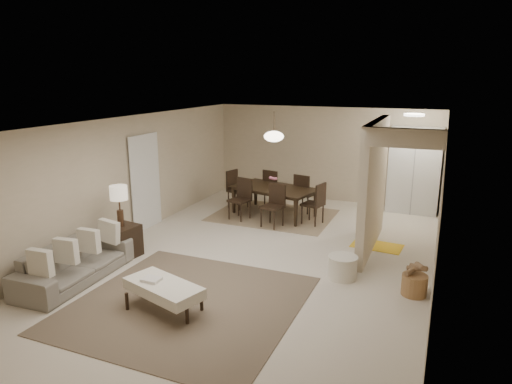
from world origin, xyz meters
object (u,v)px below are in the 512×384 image
at_px(wicker_basket, 414,285).
at_px(pantry_cabinet, 414,170).
at_px(sofa, 75,263).
at_px(round_pouf, 343,267).
at_px(ottoman_bench, 163,289).
at_px(side_table, 122,241).
at_px(dining_table, 273,202).

bearing_deg(wicker_basket, pantry_cabinet, 94.92).
distance_m(sofa, round_pouf, 4.42).
distance_m(ottoman_bench, wicker_basket, 3.79).
height_order(side_table, wicker_basket, side_table).
height_order(pantry_cabinet, ottoman_bench, pantry_cabinet).
bearing_deg(pantry_cabinet, side_table, -132.91).
height_order(sofa, side_table, sofa).
bearing_deg(ottoman_bench, dining_table, 109.35).
relative_size(sofa, wicker_basket, 5.44).
height_order(ottoman_bench, wicker_basket, ottoman_bench).
height_order(ottoman_bench, round_pouf, ottoman_bench).
height_order(round_pouf, dining_table, dining_table).
relative_size(sofa, side_table, 3.51).
bearing_deg(dining_table, sofa, -96.87).
distance_m(pantry_cabinet, wicker_basket, 4.75).
xyz_separation_m(round_pouf, dining_table, (-2.31, 2.86, 0.16)).
distance_m(ottoman_bench, round_pouf, 2.97).
relative_size(ottoman_bench, side_table, 2.18).
height_order(sofa, ottoman_bench, sofa).
relative_size(wicker_basket, dining_table, 0.20).
bearing_deg(pantry_cabinet, dining_table, -152.06).
distance_m(round_pouf, dining_table, 3.67).
bearing_deg(pantry_cabinet, ottoman_bench, -113.72).
bearing_deg(dining_table, wicker_basket, -27.47).
distance_m(side_table, wicker_basket, 5.17).
relative_size(side_table, dining_table, 0.30).
bearing_deg(sofa, round_pouf, -69.28).
xyz_separation_m(pantry_cabinet, wicker_basket, (0.40, -4.65, -0.89)).
relative_size(ottoman_bench, round_pouf, 2.66).
bearing_deg(dining_table, side_table, -102.12).
xyz_separation_m(side_table, round_pouf, (4.00, 0.63, -0.11)).
xyz_separation_m(sofa, wicker_basket, (5.20, 1.60, -0.14)).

